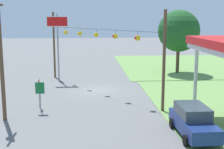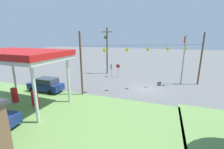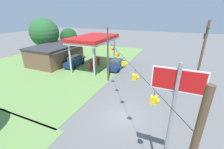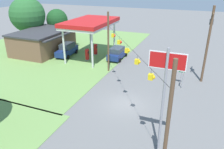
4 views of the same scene
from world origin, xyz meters
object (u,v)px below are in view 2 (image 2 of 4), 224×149
fuel_pump_near (35,99)px  car_at_pumps_front (46,85)px  gas_station_canopy (18,56)px  stop_sign_roadside (118,68)px  utility_pole_main (107,49)px  route_sign (111,68)px  stop_sign_overhead (184,49)px  fuel_pump_far (15,96)px

fuel_pump_near → car_at_pumps_front: 4.74m
gas_station_canopy → stop_sign_roadside: 16.30m
car_at_pumps_front → utility_pole_main: size_ratio=0.54×
route_sign → stop_sign_roadside: bearing=-167.5°
fuel_pump_near → utility_pole_main: size_ratio=0.20×
stop_sign_overhead → gas_station_canopy: bearing=40.2°
fuel_pump_far → car_at_pumps_front: size_ratio=0.37×
gas_station_canopy → fuel_pump_near: (-1.47, -0.00, -4.57)m
gas_station_canopy → utility_pole_main: size_ratio=1.08×
gas_station_canopy → route_sign: gas_station_canopy is taller
gas_station_canopy → route_sign: (-4.83, -14.43, -3.71)m
fuel_pump_near → utility_pole_main: utility_pole_main is taller
fuel_pump_far → car_at_pumps_front: car_at_pumps_front is taller
route_sign → fuel_pump_near: bearing=76.9°
fuel_pump_far → car_at_pumps_front: (-0.61, -4.12, 0.13)m
fuel_pump_far → fuel_pump_near: bearing=180.0°
stop_sign_roadside → gas_station_canopy: bearing=-112.3°
stop_sign_overhead → utility_pole_main: utility_pole_main is taller
gas_station_canopy → stop_sign_overhead: (-16.68, -14.09, 0.14)m
route_sign → stop_sign_overhead: bearing=178.3°
stop_sign_roadside → utility_pole_main: (3.00, -2.05, 3.25)m
car_at_pumps_front → stop_sign_overhead: stop_sign_overhead is taller
car_at_pumps_front → stop_sign_roadside: 12.67m
stop_sign_overhead → fuel_pump_near: bearing=42.8°
stop_sign_roadside → stop_sign_overhead: stop_sign_overhead is taller
stop_sign_overhead → utility_pole_main: (13.64, -2.66, -0.50)m
stop_sign_overhead → utility_pole_main: 13.91m
fuel_pump_near → stop_sign_overhead: (-15.21, -14.09, 4.71)m
gas_station_canopy → route_sign: bearing=-108.5°
car_at_pumps_front → fuel_pump_near: bearing=119.1°
stop_sign_roadside → stop_sign_overhead: (-10.64, 0.61, 3.75)m
car_at_pumps_front → utility_pole_main: bearing=-107.7°
fuel_pump_near → utility_pole_main: (-1.57, -16.75, 4.21)m
car_at_pumps_front → fuel_pump_far: bearing=81.2°
stop_sign_overhead → route_sign: bearing=-1.7°
route_sign → fuel_pump_far: bearing=66.4°
car_at_pumps_front → stop_sign_overhead: (-17.55, -9.97, 4.59)m
fuel_pump_far → stop_sign_overhead: (-18.16, -14.09, 4.71)m
stop_sign_roadside → fuel_pump_far: bearing=-117.1°
stop_sign_overhead → route_sign: size_ratio=3.23×
fuel_pump_near → stop_sign_overhead: size_ratio=0.23×
fuel_pump_near → fuel_pump_far: size_ratio=1.00×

